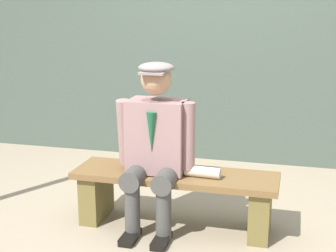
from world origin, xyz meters
TOP-DOWN VIEW (x-y plane):
  - ground_plane at (0.00, 0.00)m, footprint 30.00×30.00m
  - bench at (0.00, 0.00)m, footprint 1.51×0.44m
  - seated_man at (0.13, 0.05)m, footprint 0.59×0.57m
  - rolled_magazine at (-0.21, 0.05)m, footprint 0.26×0.10m
  - stadium_wall at (0.00, -1.84)m, footprint 12.00×0.24m

SIDE VIEW (x-z plane):
  - ground_plane at x=0.00m, z-range 0.00..0.00m
  - bench at x=0.00m, z-range 0.07..0.49m
  - rolled_magazine at x=-0.21m, z-range 0.42..0.50m
  - seated_man at x=0.13m, z-range 0.05..1.29m
  - stadium_wall at x=0.00m, z-range 0.00..2.16m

